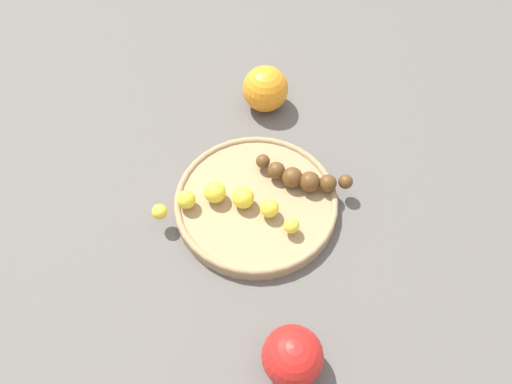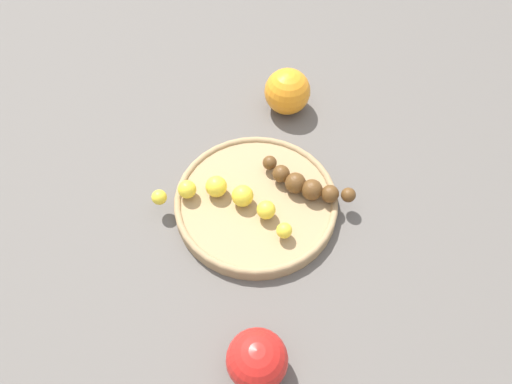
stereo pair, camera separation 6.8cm
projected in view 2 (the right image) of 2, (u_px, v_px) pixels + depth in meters
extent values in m
plane|color=#56514C|center=(256.00, 207.00, 0.71)|extent=(2.40, 2.40, 0.00)
cylinder|color=#A08259|center=(256.00, 203.00, 0.70)|extent=(0.24, 0.24, 0.02)
torus|color=#A08259|center=(256.00, 200.00, 0.69)|extent=(0.24, 0.24, 0.01)
sphere|color=yellow|center=(284.00, 230.00, 0.65)|extent=(0.02, 0.02, 0.02)
sphere|color=yellow|center=(266.00, 210.00, 0.67)|extent=(0.03, 0.03, 0.03)
sphere|color=yellow|center=(243.00, 196.00, 0.68)|extent=(0.03, 0.03, 0.03)
sphere|color=yellow|center=(216.00, 189.00, 0.69)|extent=(0.03, 0.03, 0.03)
sphere|color=yellow|center=(187.00, 189.00, 0.68)|extent=(0.03, 0.03, 0.03)
sphere|color=yellow|center=(159.00, 197.00, 0.68)|extent=(0.02, 0.02, 0.02)
sphere|color=#593819|center=(270.00, 163.00, 0.71)|extent=(0.02, 0.02, 0.02)
sphere|color=#593819|center=(281.00, 174.00, 0.70)|extent=(0.03, 0.03, 0.03)
sphere|color=#593819|center=(295.00, 183.00, 0.69)|extent=(0.03, 0.03, 0.03)
sphere|color=#593819|center=(312.00, 190.00, 0.68)|extent=(0.03, 0.03, 0.03)
sphere|color=#593819|center=(330.00, 194.00, 0.68)|extent=(0.03, 0.03, 0.03)
sphere|color=#593819|center=(348.00, 195.00, 0.68)|extent=(0.02, 0.02, 0.02)
sphere|color=orange|center=(287.00, 91.00, 0.79)|extent=(0.08, 0.08, 0.08)
sphere|color=red|center=(257.00, 360.00, 0.55)|extent=(0.07, 0.07, 0.07)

